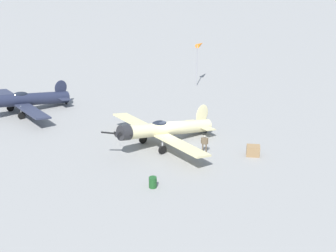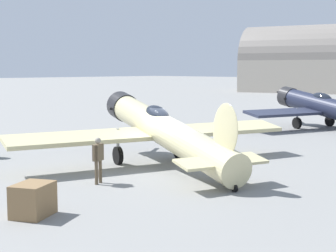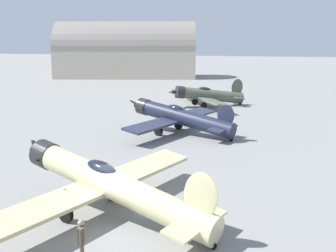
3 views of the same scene
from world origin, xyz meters
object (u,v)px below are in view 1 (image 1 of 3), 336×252
windsock_mast (200,46)px  airplane_foreground (164,129)px  ground_crew_mechanic (205,142)px  fuel_drum (153,182)px  airplane_mid_apron (25,100)px  equipment_crate (253,151)px

windsock_mast → airplane_foreground: bearing=-68.1°
ground_crew_mechanic → airplane_foreground: bearing=-104.3°
ground_crew_mechanic → fuel_drum: bearing=-23.4°
airplane_mid_apron → fuel_drum: (21.67, -6.06, -1.07)m
airplane_mid_apron → equipment_crate: bearing=116.6°
airplane_foreground → fuel_drum: 8.46m
airplane_mid_apron → windsock_mast: bearing=172.1°
fuel_drum → airplane_foreground: bearing=119.1°
airplane_mid_apron → windsock_mast: (9.92, 20.36, 3.48)m
airplane_mid_apron → windsock_mast: windsock_mast is taller
windsock_mast → equipment_crate: bearing=-46.6°
airplane_foreground → airplane_mid_apron: airplane_foreground is taller
ground_crew_mechanic → windsock_mast: (-11.72, 18.44, 3.95)m
equipment_crate → fuel_drum: (-3.87, -9.91, -0.03)m
windsock_mast → airplane_mid_apron: bearing=-116.0°
airplane_foreground → fuel_drum: airplane_foreground is taller
equipment_crate → ground_crew_mechanic: bearing=-153.8°
airplane_foreground → fuel_drum: bearing=47.3°
windsock_mast → ground_crew_mechanic: bearing=-57.6°
airplane_foreground → equipment_crate: airplane_foreground is taller
airplane_foreground → ground_crew_mechanic: (4.04, 0.66, -0.55)m
airplane_mid_apron → ground_crew_mechanic: 21.73m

